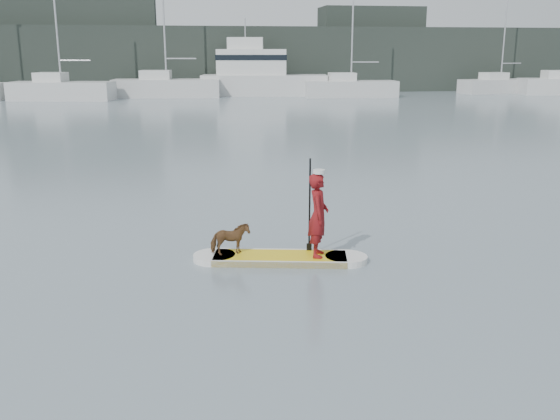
{
  "coord_description": "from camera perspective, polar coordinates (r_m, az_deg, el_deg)",
  "views": [
    {
      "loc": [
        -0.92,
        -8.39,
        3.87
      ],
      "look_at": [
        0.81,
        2.66,
        1.0
      ],
      "focal_mm": 40.0,
      "sensor_mm": 36.0,
      "label": 1
    }
  ],
  "objects": [
    {
      "name": "paddler",
      "position": [
        11.57,
        3.52,
        -0.48
      ],
      "size": [
        0.5,
        0.65,
        1.58
      ],
      "primitive_type": "imported",
      "rotation": [
        0.0,
        0.0,
        1.33
      ],
      "color": "maroon",
      "rests_on": "paddleboard"
    },
    {
      "name": "sailboat_f",
      "position": [
        62.6,
        19.44,
        10.79
      ],
      "size": [
        8.21,
        3.83,
        11.84
      ],
      "rotation": [
        0.0,
        0.0,
        0.2
      ],
      "color": "silver",
      "rests_on": "ground"
    },
    {
      "name": "paddleboard",
      "position": [
        11.82,
        0.0,
        -4.42
      ],
      "size": [
        3.25,
        1.28,
        0.12
      ],
      "rotation": [
        0.0,
        0.0,
        -0.19
      ],
      "color": "yellow",
      "rests_on": "ground"
    },
    {
      "name": "paddle",
      "position": [
        11.9,
        2.71,
        -0.6
      ],
      "size": [
        0.1,
        0.3,
        2.0
      ],
      "rotation": [
        0.0,
        0.0,
        -0.19
      ],
      "color": "black",
      "rests_on": "ground"
    },
    {
      "name": "motor_yacht_a",
      "position": [
        55.87,
        -1.95,
        12.31
      ],
      "size": [
        11.28,
        5.02,
        6.54
      ],
      "rotation": [
        0.0,
        0.0,
        -0.16
      ],
      "color": "silver",
      "rests_on": "ground"
    },
    {
      "name": "white_cap",
      "position": [
        11.39,
        3.58,
        3.53
      ],
      "size": [
        0.22,
        0.22,
        0.07
      ],
      "primitive_type": "cylinder",
      "color": "silver",
      "rests_on": "paddler"
    },
    {
      "name": "ground",
      "position": [
        9.28,
        -2.46,
        -10.27
      ],
      "size": [
        140.0,
        140.0,
        0.0
      ],
      "primitive_type": "plane",
      "color": "slate",
      "rests_on": "ground"
    },
    {
      "name": "sailboat_d",
      "position": [
        54.73,
        -10.4,
        11.11
      ],
      "size": [
        9.18,
        3.68,
        13.18
      ],
      "rotation": [
        0.0,
        0.0,
        -0.1
      ],
      "color": "silver",
      "rests_on": "ground"
    },
    {
      "name": "sailboat_e",
      "position": [
        54.3,
        6.43,
        11.08
      ],
      "size": [
        7.89,
        3.03,
        11.22
      ],
      "rotation": [
        0.0,
        0.0,
        -0.07
      ],
      "color": "silver",
      "rests_on": "ground"
    },
    {
      "name": "sailboat_c",
      "position": [
        53.42,
        -19.4,
        10.37
      ],
      "size": [
        8.42,
        4.16,
        11.57
      ],
      "rotation": [
        0.0,
        0.0,
        -0.19
      ],
      "color": "silver",
      "rests_on": "ground"
    },
    {
      "name": "shore_building_east",
      "position": [
        65.19,
        8.22,
        14.37
      ],
      "size": [
        10.0,
        4.0,
        8.0
      ],
      "primitive_type": "cube",
      "color": "black",
      "rests_on": "ground"
    },
    {
      "name": "shore_mass",
      "position": [
        61.4,
        -8.28,
        13.45
      ],
      "size": [
        90.0,
        6.0,
        6.0
      ],
      "primitive_type": "cube",
      "color": "black",
      "rests_on": "ground"
    },
    {
      "name": "dog",
      "position": [
        11.78,
        -4.59,
        -2.67
      ],
      "size": [
        0.76,
        0.44,
        0.61
      ],
      "primitive_type": "imported",
      "rotation": [
        0.0,
        0.0,
        1.74
      ],
      "color": "#58321E",
      "rests_on": "paddleboard"
    },
    {
      "name": "shore_building_west",
      "position": [
        63.05,
        -17.76,
        14.32
      ],
      "size": [
        14.0,
        4.0,
        9.0
      ],
      "primitive_type": "cube",
      "color": "black",
      "rests_on": "ground"
    }
  ]
}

